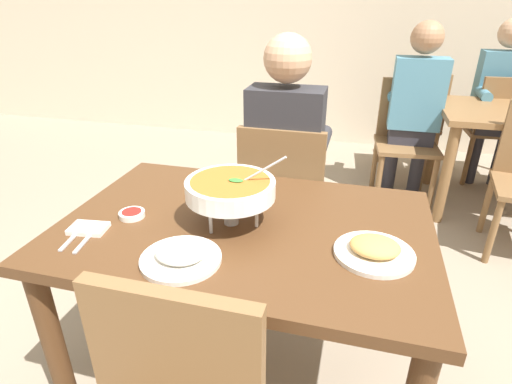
# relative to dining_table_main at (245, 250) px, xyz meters

# --- Properties ---
(ground_plane) EXTENTS (16.00, 16.00, 0.00)m
(ground_plane) POSITION_rel_dining_table_main_xyz_m (0.00, 0.00, -0.63)
(ground_plane) COLOR gray
(dining_table_main) EXTENTS (1.26, 0.84, 0.74)m
(dining_table_main) POSITION_rel_dining_table_main_xyz_m (0.00, 0.00, 0.00)
(dining_table_main) COLOR #51331C
(dining_table_main) RESTS_ON ground_plane
(chair_diner_main) EXTENTS (0.44, 0.44, 0.90)m
(chair_diner_main) POSITION_rel_dining_table_main_xyz_m (-0.00, 0.71, -0.12)
(chair_diner_main) COLOR brown
(chair_diner_main) RESTS_ON ground_plane
(diner_main) EXTENTS (0.40, 0.45, 1.31)m
(diner_main) POSITION_rel_dining_table_main_xyz_m (0.00, 0.74, 0.11)
(diner_main) COLOR #2D2D38
(diner_main) RESTS_ON ground_plane
(curry_bowl) EXTENTS (0.33, 0.30, 0.26)m
(curry_bowl) POSITION_rel_dining_table_main_xyz_m (-0.05, -0.01, 0.24)
(curry_bowl) COLOR silver
(curry_bowl) RESTS_ON dining_table_main
(rice_plate) EXTENTS (0.24, 0.24, 0.06)m
(rice_plate) POSITION_rel_dining_table_main_xyz_m (-0.12, -0.26, 0.13)
(rice_plate) COLOR white
(rice_plate) RESTS_ON dining_table_main
(appetizer_plate) EXTENTS (0.24, 0.24, 0.06)m
(appetizer_plate) POSITION_rel_dining_table_main_xyz_m (0.43, -0.09, 0.13)
(appetizer_plate) COLOR white
(appetizer_plate) RESTS_ON dining_table_main
(sauce_dish) EXTENTS (0.09, 0.09, 0.02)m
(sauce_dish) POSITION_rel_dining_table_main_xyz_m (-0.40, -0.06, 0.12)
(sauce_dish) COLOR white
(sauce_dish) RESTS_ON dining_table_main
(napkin_folded) EXTENTS (0.13, 0.10, 0.02)m
(napkin_folded) POSITION_rel_dining_table_main_xyz_m (-0.49, -0.18, 0.12)
(napkin_folded) COLOR white
(napkin_folded) RESTS_ON dining_table_main
(fork_utensil) EXTENTS (0.04, 0.17, 0.01)m
(fork_utensil) POSITION_rel_dining_table_main_xyz_m (-0.51, -0.23, 0.11)
(fork_utensil) COLOR silver
(fork_utensil) RESTS_ON dining_table_main
(spoon_utensil) EXTENTS (0.04, 0.17, 0.01)m
(spoon_utensil) POSITION_rel_dining_table_main_xyz_m (-0.46, -0.23, 0.11)
(spoon_utensil) COLOR silver
(spoon_utensil) RESTS_ON dining_table_main
(chair_bg_left) EXTENTS (0.47, 0.47, 0.90)m
(chair_bg_left) POSITION_rel_dining_table_main_xyz_m (1.42, 2.46, -0.12)
(chair_bg_left) COLOR brown
(chair_bg_left) RESTS_ON ground_plane
(chair_bg_right) EXTENTS (0.47, 0.47, 0.90)m
(chair_bg_right) POSITION_rel_dining_table_main_xyz_m (0.69, 2.02, -0.12)
(chair_bg_right) COLOR brown
(chair_bg_right) RESTS_ON ground_plane
(chair_bg_window) EXTENTS (0.47, 0.47, 0.90)m
(chair_bg_window) POSITION_rel_dining_table_main_xyz_m (0.86, 2.54, -0.12)
(chair_bg_window) COLOR brown
(chair_bg_window) RESTS_ON ground_plane
(patron_bg_left) EXTENTS (0.40, 0.45, 1.31)m
(patron_bg_left) POSITION_rel_dining_table_main_xyz_m (1.39, 2.50, 0.11)
(patron_bg_left) COLOR #2D2D38
(patron_bg_left) RESTS_ON ground_plane
(patron_bg_right) EXTENTS (0.40, 0.45, 1.31)m
(patron_bg_right) POSITION_rel_dining_table_main_xyz_m (0.72, 2.01, 0.11)
(patron_bg_right) COLOR #2D2D38
(patron_bg_right) RESTS_ON ground_plane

